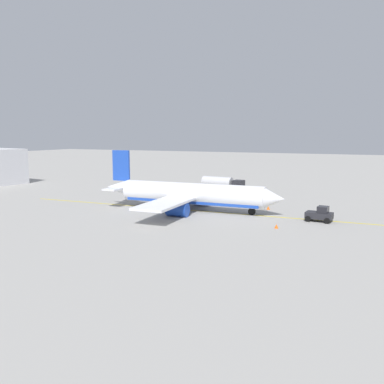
{
  "coord_description": "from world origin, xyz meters",
  "views": [
    {
      "loc": [
        26.7,
        -58.49,
        12.24
      ],
      "look_at": [
        0.0,
        0.0,
        3.0
      ],
      "focal_mm": 38.07,
      "sensor_mm": 36.0,
      "label": 1
    }
  ],
  "objects_px": {
    "safety_cone_nose": "(276,226)",
    "fuel_tanker": "(222,184)",
    "refueling_worker": "(220,193)",
    "airplane": "(189,195)",
    "pushback_tug": "(320,214)",
    "safety_cone_wingtip": "(268,208)"
  },
  "relations": [
    {
      "from": "airplane",
      "to": "refueling_worker",
      "type": "xyz_separation_m",
      "value": [
        -0.26,
        14.64,
        -1.73
      ]
    },
    {
      "from": "airplane",
      "to": "pushback_tug",
      "type": "height_order",
      "value": "airplane"
    },
    {
      "from": "airplane",
      "to": "pushback_tug",
      "type": "distance_m",
      "value": 20.36
    },
    {
      "from": "safety_cone_nose",
      "to": "safety_cone_wingtip",
      "type": "xyz_separation_m",
      "value": [
        -4.22,
        12.62,
        0.02
      ]
    },
    {
      "from": "pushback_tug",
      "to": "refueling_worker",
      "type": "distance_m",
      "value": 25.26
    },
    {
      "from": "airplane",
      "to": "pushback_tug",
      "type": "xyz_separation_m",
      "value": [
        20.3,
        -0.04,
        -1.54
      ]
    },
    {
      "from": "fuel_tanker",
      "to": "safety_cone_nose",
      "type": "bearing_deg",
      "value": -57.66
    },
    {
      "from": "airplane",
      "to": "fuel_tanker",
      "type": "distance_m",
      "value": 22.5
    },
    {
      "from": "airplane",
      "to": "safety_cone_nose",
      "type": "height_order",
      "value": "airplane"
    },
    {
      "from": "pushback_tug",
      "to": "fuel_tanker",
      "type": "bearing_deg",
      "value": 135.82
    },
    {
      "from": "fuel_tanker",
      "to": "safety_cone_wingtip",
      "type": "distance_m",
      "value": 21.79
    },
    {
      "from": "airplane",
      "to": "safety_cone_wingtip",
      "type": "distance_m",
      "value": 13.1
    },
    {
      "from": "refueling_worker",
      "to": "pushback_tug",
      "type": "bearing_deg",
      "value": -35.51
    },
    {
      "from": "pushback_tug",
      "to": "safety_cone_wingtip",
      "type": "relative_size",
      "value": 6.24
    },
    {
      "from": "pushback_tug",
      "to": "safety_cone_wingtip",
      "type": "bearing_deg",
      "value": 146.2
    },
    {
      "from": "safety_cone_nose",
      "to": "fuel_tanker",
      "type": "bearing_deg",
      "value": 122.34
    },
    {
      "from": "fuel_tanker",
      "to": "safety_cone_wingtip",
      "type": "height_order",
      "value": "fuel_tanker"
    },
    {
      "from": "refueling_worker",
      "to": "safety_cone_nose",
      "type": "relative_size",
      "value": 3.06
    },
    {
      "from": "fuel_tanker",
      "to": "safety_cone_wingtip",
      "type": "bearing_deg",
      "value": -49.22
    },
    {
      "from": "refueling_worker",
      "to": "airplane",
      "type": "bearing_deg",
      "value": -88.99
    },
    {
      "from": "pushback_tug",
      "to": "safety_cone_nose",
      "type": "xyz_separation_m",
      "value": [
        -4.58,
        -6.73,
        -0.73
      ]
    },
    {
      "from": "airplane",
      "to": "pushback_tug",
      "type": "relative_size",
      "value": 8.17
    }
  ]
}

